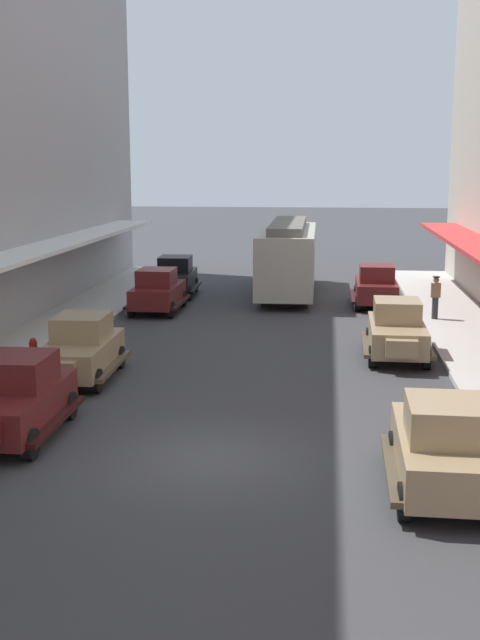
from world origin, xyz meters
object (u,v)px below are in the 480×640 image
at_px(parked_car_3, 81,347).
at_px(parked_car_5, 16,396).
at_px(parked_car_2, 444,444).
at_px(fire_hydrant, 33,351).
at_px(pedestrian_3, 435,297).
at_px(parked_car_0, 158,290).
at_px(parked_car_4, 376,285).
at_px(streetcar, 288,255).
at_px(parked_car_6, 175,276).
at_px(parked_car_1, 397,329).

xyz_separation_m(parked_car_3, parked_car_5, (0.05, -4.97, 0.00)).
relative_size(parked_car_2, fire_hydrant, 5.22).
height_order(fire_hydrant, pedestrian_3, pedestrian_3).
bearing_deg(parked_car_3, parked_car_5, -89.41).
xyz_separation_m(parked_car_3, pedestrian_3, (11.19, 9.67, 0.07)).
distance_m(parked_car_0, parked_car_4, 9.43).
bearing_deg(parked_car_2, streetcar, 100.18).
xyz_separation_m(parked_car_3, parked_car_6, (-0.13, 14.92, 0.00)).
distance_m(parked_car_6, streetcar, 5.40).
height_order(parked_car_0, parked_car_1, same).
height_order(parked_car_1, fire_hydrant, parked_car_1).
height_order(parked_car_3, pedestrian_3, parked_car_3).
distance_m(fire_hydrant, pedestrian_3, 15.63).
height_order(parked_car_3, fire_hydrant, parked_car_3).
height_order(parked_car_4, parked_car_6, same).
relative_size(parked_car_5, parked_car_6, 0.99).
bearing_deg(parked_car_1, streetcar, 108.74).
xyz_separation_m(parked_car_6, pedestrian_3, (11.32, -5.25, 0.07)).
distance_m(parked_car_1, pedestrian_3, 6.33).
xyz_separation_m(parked_car_5, fire_hydrant, (-1.82, 5.91, -0.38)).
relative_size(parked_car_0, streetcar, 0.44).
bearing_deg(parked_car_2, fire_hydrant, 143.80).
xyz_separation_m(parked_car_5, streetcar, (5.07, 20.72, 0.96)).
bearing_deg(fire_hydrant, parked_car_3, -27.91).
xyz_separation_m(parked_car_1, parked_car_6, (-9.35, 11.27, 0.00)).
xyz_separation_m(parked_car_1, parked_car_3, (-9.23, -3.65, 0.00)).
bearing_deg(pedestrian_3, parked_car_1, -108.08).
height_order(parked_car_3, streetcar, streetcar).
distance_m(parked_car_2, parked_car_3, 11.65).
height_order(parked_car_4, fire_hydrant, parked_car_4).
distance_m(parked_car_0, parked_car_2, 20.10).
bearing_deg(streetcar, parked_car_2, -79.82).
xyz_separation_m(parked_car_0, parked_car_4, (9.14, 2.33, 0.00)).
height_order(parked_car_0, parked_car_6, same).
relative_size(parked_car_3, fire_hydrant, 5.24).
height_order(parked_car_5, fire_hydrant, parked_car_5).
relative_size(parked_car_5, pedestrian_3, 2.56).
xyz_separation_m(parked_car_1, streetcar, (-4.10, 12.10, 0.96)).
xyz_separation_m(parked_car_4, parked_car_6, (-9.23, 1.86, 0.00)).
distance_m(parked_car_5, parked_car_6, 19.89).
xyz_separation_m(fire_hydrant, pedestrian_3, (12.96, 8.73, 0.45)).
xyz_separation_m(parked_car_2, pedestrian_3, (1.96, 16.78, 0.07)).
xyz_separation_m(parked_car_0, streetcar, (5.16, 5.02, 0.96)).
bearing_deg(pedestrian_3, parked_car_5, -127.27).
relative_size(parked_car_6, streetcar, 0.45).
bearing_deg(parked_car_1, parked_car_5, -136.79).
bearing_deg(streetcar, parked_car_1, -71.26).
relative_size(parked_car_2, pedestrian_3, 2.56).
height_order(parked_car_1, parked_car_6, same).
distance_m(parked_car_1, parked_car_6, 14.65).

